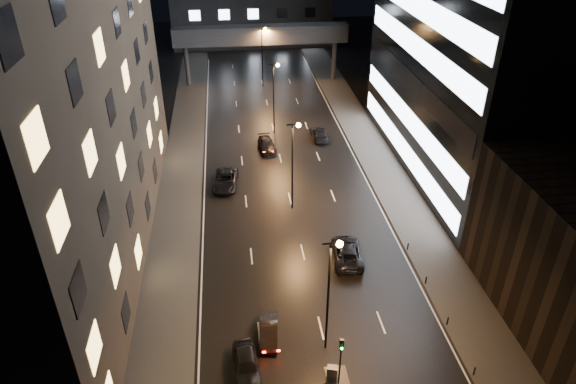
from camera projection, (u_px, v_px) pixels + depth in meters
name	position (u px, v px, depth m)	size (l,w,h in m)	color
ground	(280.00, 158.00, 66.92)	(160.00, 160.00, 0.00)	black
sidewalk_left	(181.00, 183.00, 61.33)	(5.00, 110.00, 0.15)	#383533
sidewalk_right	(384.00, 171.00, 63.94)	(5.00, 110.00, 0.15)	#383533
building_left	(19.00, 42.00, 40.63)	(15.00, 48.00, 40.00)	#2D2319
skybridge	(261.00, 35.00, 88.09)	(30.00, 3.00, 10.00)	#333335
traffic_signal_near	(341.00, 354.00, 35.19)	(0.28, 0.34, 4.40)	black
bollard_row	(460.00, 345.00, 39.29)	(0.12, 25.12, 0.90)	black
streetlight_near	(331.00, 283.00, 36.39)	(1.45, 0.50, 10.15)	black
streetlight_mid_a	(294.00, 155.00, 53.38)	(1.45, 0.50, 10.15)	black
streetlight_mid_b	(275.00, 90.00, 70.37)	(1.45, 0.50, 10.15)	black
streetlight_far	(263.00, 49.00, 87.36)	(1.45, 0.50, 10.15)	black
car_away_a	(246.00, 364.00, 37.38)	(1.82, 4.52, 1.54)	black
car_away_b	(269.00, 331.00, 40.25)	(1.40, 4.01, 1.32)	black
car_away_c	(226.00, 180.00, 60.39)	(2.66, 5.76, 1.60)	black
car_away_d	(267.00, 145.00, 68.70)	(2.01, 4.93, 1.43)	black
car_toward_a	(347.00, 252.00, 48.66)	(2.65, 5.75, 1.60)	black
car_toward_b	(319.00, 134.00, 71.79)	(2.04, 5.02, 1.46)	black
utility_cabinet	(332.00, 372.00, 36.79)	(0.73, 0.50, 1.14)	#515053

